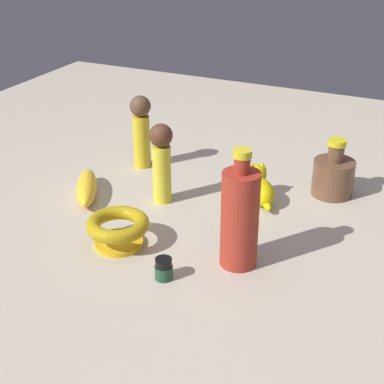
{
  "coord_description": "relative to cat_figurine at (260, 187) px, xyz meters",
  "views": [
    {
      "loc": [
        1.0,
        0.47,
        0.62
      ],
      "look_at": [
        0.0,
        0.0,
        0.06
      ],
      "focal_mm": 54.39,
      "sensor_mm": 36.0,
      "label": 1
    }
  ],
  "objects": [
    {
      "name": "nail_polish_jar",
      "position": [
        0.36,
        -0.06,
        -0.02
      ],
      "size": [
        0.03,
        0.03,
        0.04
      ],
      "color": "#1F462D",
      "rests_on": "ground"
    },
    {
      "name": "cat_figurine",
      "position": [
        0.0,
        0.0,
        0.0
      ],
      "size": [
        0.11,
        0.1,
        0.08
      ],
      "color": "#CFBA08",
      "rests_on": "ground"
    },
    {
      "name": "person_figure_child",
      "position": [
        0.09,
        -0.2,
        0.07
      ],
      "size": [
        0.05,
        0.05,
        0.18
      ],
      "color": "yellow",
      "rests_on": "ground"
    },
    {
      "name": "bottle_tall",
      "position": [
        0.25,
        0.05,
        0.06
      ],
      "size": [
        0.07,
        0.07,
        0.23
      ],
      "color": "#A22E20",
      "rests_on": "ground"
    },
    {
      "name": "ground",
      "position": [
        0.12,
        -0.11,
        -0.04
      ],
      "size": [
        2.0,
        2.0,
        0.0
      ],
      "primitive_type": "plane",
      "color": "#BCB29E"
    },
    {
      "name": "bowl",
      "position": [
        0.29,
        -0.19,
        0.0
      ],
      "size": [
        0.12,
        0.12,
        0.06
      ],
      "color": "yellow",
      "rests_on": "ground"
    },
    {
      "name": "person_figure_adult",
      "position": [
        -0.06,
        -0.34,
        0.07
      ],
      "size": [
        0.06,
        0.06,
        0.19
      ],
      "color": "gold",
      "rests_on": "ground"
    },
    {
      "name": "bottle_short",
      "position": [
        -0.11,
        0.14,
        0.01
      ],
      "size": [
        0.09,
        0.09,
        0.13
      ],
      "color": "brown",
      "rests_on": "ground"
    },
    {
      "name": "banana",
      "position": [
        0.14,
        -0.37,
        -0.01
      ],
      "size": [
        0.17,
        0.13,
        0.05
      ],
      "primitive_type": "ellipsoid",
      "rotation": [
        0.0,
        0.0,
        3.69
      ],
      "color": "yellow",
      "rests_on": "ground"
    }
  ]
}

